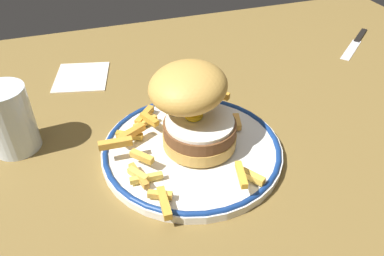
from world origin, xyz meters
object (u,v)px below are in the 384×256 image
(burger, at_px, (193,106))
(water_glass, at_px, (10,123))
(knife, at_px, (357,41))
(napkin, at_px, (82,76))
(dinner_plate, at_px, (192,149))

(burger, relative_size, water_glass, 1.42)
(knife, bearing_deg, burger, -154.14)
(burger, height_order, napkin, burger)
(napkin, bearing_deg, knife, -3.58)
(burger, distance_m, napkin, 0.31)
(knife, distance_m, napkin, 0.60)
(water_glass, relative_size, knife, 0.67)
(dinner_plate, height_order, napkin, dinner_plate)
(dinner_plate, bearing_deg, water_glass, 157.98)
(dinner_plate, relative_size, napkin, 2.38)
(dinner_plate, height_order, water_glass, water_glass)
(dinner_plate, relative_size, water_glass, 2.59)
(burger, height_order, knife, burger)
(knife, bearing_deg, water_glass, -168.76)
(knife, bearing_deg, napkin, 176.42)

